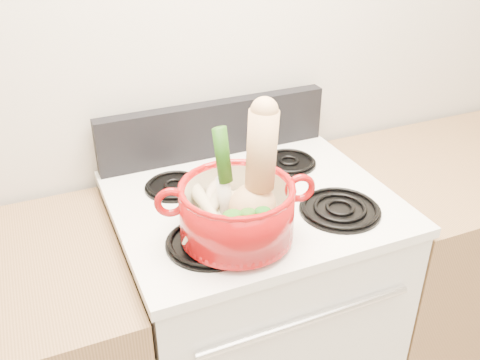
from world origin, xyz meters
name	(u,v)px	position (x,y,z in m)	size (l,w,h in m)	color
wall_back	(207,45)	(0.00, 1.75, 1.30)	(3.50, 0.02, 2.60)	beige
stove_body	(251,323)	(0.00, 1.40, 0.46)	(0.76, 0.65, 0.92)	silver
cooktop	(253,202)	(0.00, 1.40, 0.93)	(0.78, 0.67, 0.03)	white
control_backsplash	(214,129)	(0.00, 1.70, 1.04)	(0.76, 0.05, 0.18)	black
oven_handle	(308,320)	(0.00, 1.06, 0.78)	(0.02, 0.02, 0.60)	silver
burner_front_left	(210,241)	(-0.19, 1.24, 0.96)	(0.22, 0.22, 0.02)	black
burner_front_right	(340,209)	(0.19, 1.24, 0.96)	(0.22, 0.22, 0.02)	black
burner_back_left	(174,185)	(-0.19, 1.54, 0.96)	(0.17, 0.17, 0.02)	black
burner_back_right	(289,161)	(0.19, 1.54, 0.96)	(0.17, 0.17, 0.02)	black
dutch_oven	(237,211)	(-0.12, 1.23, 1.04)	(0.28, 0.28, 0.14)	#94090A
pot_handle_left	(171,202)	(-0.28, 1.26, 1.08)	(0.08, 0.08, 0.02)	#94090A
pot_handle_right	(300,188)	(0.03, 1.20, 1.08)	(0.08, 0.08, 0.02)	#94090A
squash	(253,171)	(-0.08, 1.22, 1.15)	(0.12, 0.12, 0.30)	#E2AF73
leek	(225,175)	(-0.14, 1.27, 1.12)	(0.04, 0.04, 0.25)	beige
ginger	(228,201)	(-0.11, 1.31, 1.02)	(0.08, 0.06, 0.05)	#D2BC81
parsnip_0	(216,211)	(-0.16, 1.28, 1.02)	(0.04, 0.04, 0.21)	beige
parsnip_1	(200,216)	(-0.21, 1.26, 1.03)	(0.04, 0.04, 0.19)	beige
parsnip_2	(221,202)	(-0.14, 1.29, 1.03)	(0.04, 0.04, 0.19)	beige
parsnip_3	(207,215)	(-0.19, 1.24, 1.04)	(0.03, 0.03, 0.16)	beige
parsnip_4	(208,199)	(-0.17, 1.31, 1.04)	(0.04, 0.04, 0.19)	beige
parsnip_5	(208,206)	(-0.19, 1.26, 1.05)	(0.04, 0.04, 0.23)	beige
carrot_0	(245,229)	(-0.12, 1.18, 1.01)	(0.03, 0.03, 0.15)	#DC460B
carrot_1	(232,228)	(-0.15, 1.19, 1.02)	(0.03, 0.03, 0.16)	#D0520A
carrot_2	(241,224)	(-0.13, 1.19, 1.02)	(0.03, 0.03, 0.15)	#D7600A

